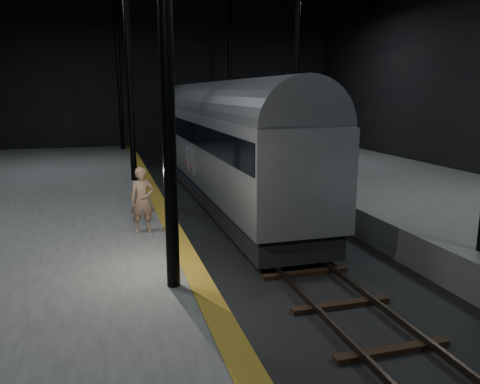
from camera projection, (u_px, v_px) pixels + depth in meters
name	position (u px, v px, depth m)	size (l,w,h in m)	color
ground	(279.00, 251.00, 14.44)	(44.00, 44.00, 0.00)	black
platform_left	(12.00, 260.00, 12.29)	(9.00, 43.80, 1.00)	#4B4B49
platform_right	(479.00, 218.00, 16.38)	(9.00, 43.80, 1.00)	#4B4B49
tactile_strip	(173.00, 228.00, 13.35)	(0.50, 43.80, 0.01)	#865F18
track	(279.00, 249.00, 14.43)	(2.40, 43.00, 0.24)	#3F3328
train	(219.00, 136.00, 21.00)	(2.90, 19.34, 5.17)	#A5A8AE
woman	(142.00, 200.00, 12.89)	(0.66, 0.43, 1.81)	#9D7760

